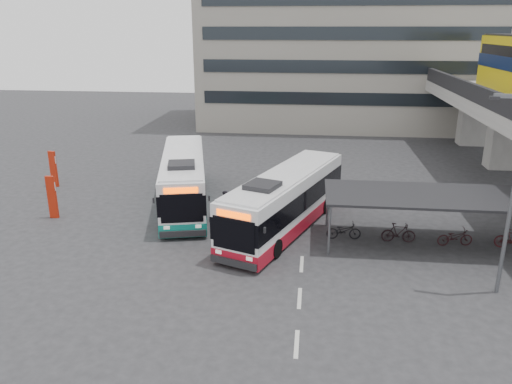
# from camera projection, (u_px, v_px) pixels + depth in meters

# --- Properties ---
(ground) EXTENTS (120.00, 120.00, 0.00)m
(ground) POSITION_uv_depth(u_px,v_px,m) (247.00, 261.00, 22.72)
(ground) COLOR #28282B
(ground) RESTS_ON ground
(bike_shelter) EXTENTS (10.00, 4.00, 2.54)m
(bike_shelter) POSITION_uv_depth(u_px,v_px,m) (428.00, 212.00, 24.11)
(bike_shelter) COLOR #595B60
(bike_shelter) RESTS_ON ground
(office_block) EXTENTS (30.00, 15.00, 25.00)m
(office_block) POSITION_uv_depth(u_px,v_px,m) (349.00, 3.00, 52.08)
(office_block) COLOR gray
(office_block) RESTS_ON ground
(road_markings) EXTENTS (0.15, 7.60, 0.01)m
(road_markings) POSITION_uv_depth(u_px,v_px,m) (300.00, 298.00, 19.61)
(road_markings) COLOR beige
(road_markings) RESTS_ON ground
(bus_main) EXTENTS (6.11, 11.13, 3.25)m
(bus_main) POSITION_uv_depth(u_px,v_px,m) (286.00, 201.00, 26.03)
(bus_main) COLOR white
(bus_main) RESTS_ON ground
(bus_teal) EXTENTS (4.95, 11.39, 3.29)m
(bus_teal) POSITION_uv_depth(u_px,v_px,m) (184.00, 179.00, 29.67)
(bus_teal) COLOR white
(bus_teal) RESTS_ON ground
(pedestrian) EXTENTS (0.45, 0.64, 1.66)m
(pedestrian) POSITION_uv_depth(u_px,v_px,m) (226.00, 205.00, 27.43)
(pedestrian) COLOR black
(pedestrian) RESTS_ON ground
(lamp_post) EXTENTS (1.39, 0.37, 7.90)m
(lamp_post) POSITION_uv_depth(u_px,v_px,m) (511.00, 185.00, 18.68)
(lamp_post) COLOR #595B60
(lamp_post) RESTS_ON ground
(sign_totem_mid) EXTENTS (0.52, 0.16, 2.43)m
(sign_totem_mid) POSITION_uv_depth(u_px,v_px,m) (52.00, 196.00, 27.53)
(sign_totem_mid) COLOR #AC1E0A
(sign_totem_mid) RESTS_ON ground
(sign_totem_north) EXTENTS (0.52, 0.26, 2.42)m
(sign_totem_north) POSITION_uv_depth(u_px,v_px,m) (53.00, 168.00, 33.03)
(sign_totem_north) COLOR #AC1E0A
(sign_totem_north) RESTS_ON ground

